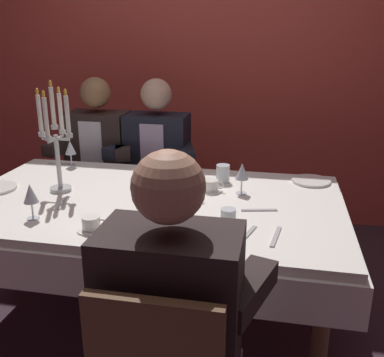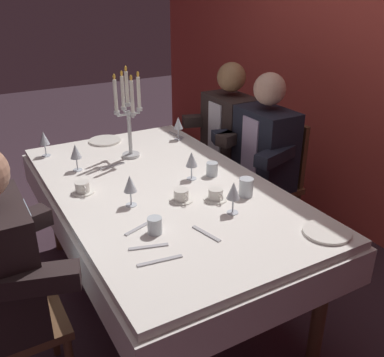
% 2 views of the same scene
% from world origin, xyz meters
% --- Properties ---
extents(ground_plane, '(12.00, 12.00, 0.00)m').
position_xyz_m(ground_plane, '(0.00, 0.00, 0.00)').
color(ground_plane, '#3A2831').
extents(back_wall, '(6.00, 0.12, 2.70)m').
position_xyz_m(back_wall, '(0.00, 1.66, 1.35)').
color(back_wall, '#CB483D').
rests_on(back_wall, ground_plane).
extents(dining_table, '(1.94, 1.14, 0.74)m').
position_xyz_m(dining_table, '(0.00, 0.00, 0.62)').
color(dining_table, white).
rests_on(dining_table, ground_plane).
extents(candelabra, '(0.19, 0.19, 0.57)m').
position_xyz_m(candelabra, '(-0.49, 0.02, 1.01)').
color(candelabra, silver).
rests_on(candelabra, dining_table).
extents(dinner_plate_0, '(0.21, 0.21, 0.01)m').
position_xyz_m(dinner_plate_0, '(0.81, 0.42, 0.75)').
color(dinner_plate_0, white).
rests_on(dinner_plate_0, dining_table).
extents(wine_glass_0, '(0.07, 0.07, 0.16)m').
position_xyz_m(wine_glass_0, '(0.44, 0.17, 0.85)').
color(wine_glass_0, silver).
rests_on(wine_glass_0, dining_table).
extents(wine_glass_1, '(0.07, 0.07, 0.16)m').
position_xyz_m(wine_glass_1, '(0.00, 0.19, 0.85)').
color(wine_glass_1, silver).
rests_on(wine_glass_1, dining_table).
extents(wine_glass_2, '(0.07, 0.07, 0.16)m').
position_xyz_m(wine_glass_2, '(-0.44, -0.34, 0.85)').
color(wine_glass_2, silver).
rests_on(wine_glass_2, dining_table).
extents(wine_glass_3, '(0.07, 0.07, 0.16)m').
position_xyz_m(wine_glass_3, '(0.13, -0.23, 0.85)').
color(wine_glass_3, silver).
rests_on(wine_glass_3, dining_table).
extents(wine_glass_5, '(0.07, 0.07, 0.16)m').
position_xyz_m(wine_glass_5, '(-0.63, 0.44, 0.85)').
color(wine_glass_5, silver).
rests_on(wine_glass_5, dining_table).
extents(water_tumbler_0, '(0.08, 0.08, 0.10)m').
position_xyz_m(water_tumbler_0, '(0.32, 0.33, 0.79)').
color(water_tumbler_0, silver).
rests_on(water_tumbler_0, dining_table).
extents(water_tumbler_1, '(0.07, 0.07, 0.08)m').
position_xyz_m(water_tumbler_1, '(0.02, 0.31, 0.78)').
color(water_tumbler_1, silver).
rests_on(water_tumbler_1, dining_table).
extents(water_tumbler_2, '(0.07, 0.07, 0.08)m').
position_xyz_m(water_tumbler_2, '(0.42, -0.24, 0.78)').
color(water_tumbler_2, silver).
rests_on(water_tumbler_2, dining_table).
extents(coffee_cup_0, '(0.13, 0.12, 0.06)m').
position_xyz_m(coffee_cup_0, '(0.28, 0.17, 0.77)').
color(coffee_cup_0, white).
rests_on(coffee_cup_0, dining_table).
extents(coffee_cup_1, '(0.13, 0.12, 0.06)m').
position_xyz_m(coffee_cup_1, '(0.21, 0.01, 0.77)').
color(coffee_cup_1, white).
rests_on(coffee_cup_1, dining_table).
extents(coffee_cup_2, '(0.13, 0.12, 0.06)m').
position_xyz_m(coffee_cup_2, '(-0.14, -0.40, 0.77)').
color(coffee_cup_2, white).
rests_on(coffee_cup_2, dining_table).
extents(fork_0, '(0.05, 0.17, 0.01)m').
position_xyz_m(fork_0, '(-0.39, -0.14, 0.74)').
color(fork_0, '#B7B7BC').
rests_on(fork_0, dining_table).
extents(fork_1, '(0.07, 0.17, 0.01)m').
position_xyz_m(fork_1, '(0.52, -0.31, 0.74)').
color(fork_1, '#B7B7BC').
rests_on(fork_1, dining_table).
extents(knife_2, '(0.04, 0.19, 0.01)m').
position_xyz_m(knife_2, '(0.63, -0.32, 0.74)').
color(knife_2, '#B7B7BC').
rests_on(knife_2, dining_table).
extents(spoon_3, '(0.17, 0.04, 0.01)m').
position_xyz_m(spoon_3, '(-0.72, 0.47, 0.74)').
color(spoon_3, '#B7B7BC').
rests_on(spoon_3, dining_table).
extents(fork_4, '(0.17, 0.06, 0.01)m').
position_xyz_m(fork_4, '(0.55, -0.05, 0.74)').
color(fork_4, '#B7B7BC').
rests_on(fork_4, dining_table).
extents(spoon_5, '(0.08, 0.17, 0.01)m').
position_xyz_m(spoon_5, '(0.35, -0.28, 0.74)').
color(spoon_5, '#B7B7BC').
rests_on(spoon_5, dining_table).
extents(seated_diner_0, '(0.63, 0.48, 1.24)m').
position_xyz_m(seated_diner_0, '(-0.64, 0.89, 0.74)').
color(seated_diner_0, brown).
rests_on(seated_diner_0, ground_plane).
extents(seated_diner_1, '(0.63, 0.48, 1.24)m').
position_xyz_m(seated_diner_1, '(-0.20, 0.89, 0.74)').
color(seated_diner_1, brown).
rests_on(seated_diner_1, ground_plane).
extents(seated_diner_2, '(0.63, 0.48, 1.24)m').
position_xyz_m(seated_diner_2, '(0.33, -0.89, 0.74)').
color(seated_diner_2, brown).
rests_on(seated_diner_2, ground_plane).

